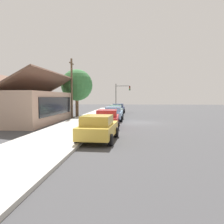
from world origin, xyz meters
The scene contains 12 objects.
ground_plane centered at (0.00, 0.00, 0.00)m, with size 120.00×120.00×0.00m, color #424244.
sidewalk_curb centered at (0.00, 5.60, 0.08)m, with size 60.00×4.20×0.16m, color #B2AFA8.
car_mustard centered at (-10.35, 2.72, 0.81)m, with size 4.47×2.27×1.59m.
car_cherry centered at (-4.34, 2.79, 0.82)m, with size 4.68×2.18×1.59m.
car_skyblue centered at (1.87, 2.72, 0.82)m, with size 4.74×2.13×1.59m.
car_seafoam centered at (7.93, 2.89, 0.81)m, with size 4.46×2.03×1.59m.
car_navy centered at (13.86, 2.86, 0.82)m, with size 4.62×2.16×1.59m.
storefront_building centered at (-0.63, 11.98, 1.76)m, with size 12.72×7.31×5.22m.
shade_tree centered at (7.39, 8.30, 4.35)m, with size 4.38×4.38×6.56m.
traffic_light_main centered at (18.85, 2.54, 3.49)m, with size 0.37×2.79×5.20m.
utility_pole_wooden centered at (4.26, 8.20, 3.93)m, with size 1.80×0.24×7.50m.
fire_hydrant_red centered at (-3.75, 4.20, 0.50)m, with size 0.22×0.22×0.71m.
Camera 1 is at (-23.89, 0.74, 2.66)m, focal length 36.40 mm.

